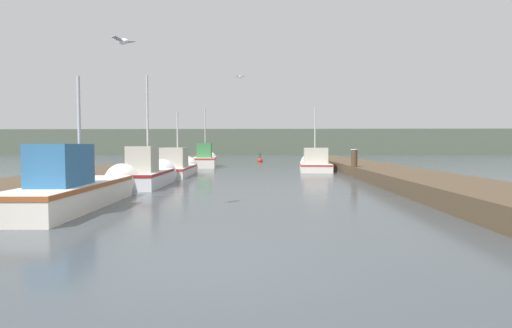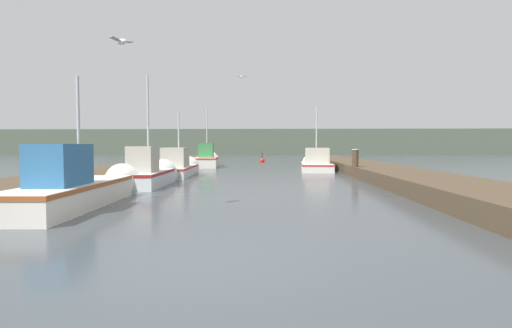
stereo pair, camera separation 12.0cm
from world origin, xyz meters
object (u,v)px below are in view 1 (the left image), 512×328
(fishing_boat_0, at_px, (83,187))
(mooring_piling_0, at_px, (354,163))
(fishing_boat_3, at_px, (314,164))
(mooring_piling_1, at_px, (184,158))
(seagull_1, at_px, (123,41))
(fishing_boat_1, at_px, (149,174))
(fishing_boat_2, at_px, (178,167))
(channel_buoy, at_px, (260,161))
(fishing_boat_4, at_px, (206,160))
(seagull_lead, at_px, (240,77))

(fishing_boat_0, xyz_separation_m, mooring_piling_0, (8.84, 8.98, 0.21))
(fishing_boat_0, bearing_deg, fishing_boat_3, 60.26)
(mooring_piling_1, distance_m, seagull_1, 18.51)
(mooring_piling_1, bearing_deg, fishing_boat_1, -84.55)
(fishing_boat_2, xyz_separation_m, mooring_piling_0, (8.73, -1.29, 0.24))
(fishing_boat_2, xyz_separation_m, channel_buoy, (3.89, 16.03, -0.31))
(fishing_boat_1, distance_m, seagull_1, 7.58)
(fishing_boat_1, distance_m, fishing_boat_2, 5.18)
(fishing_boat_4, distance_m, seagull_1, 20.52)
(fishing_boat_0, xyz_separation_m, fishing_boat_2, (0.11, 10.27, -0.03))
(mooring_piling_0, xyz_separation_m, seagull_1, (-7.18, -10.53, 3.07))
(fishing_boat_4, relative_size, seagull_lead, 10.35)
(fishing_boat_2, distance_m, mooring_piling_0, 8.83)
(fishing_boat_4, xyz_separation_m, seagull_1, (1.46, -20.21, 3.26))
(fishing_boat_2, bearing_deg, fishing_boat_3, 26.82)
(fishing_boat_3, bearing_deg, fishing_boat_4, 154.48)
(fishing_boat_3, relative_size, seagull_1, 10.06)
(fishing_boat_4, relative_size, mooring_piling_0, 4.27)
(fishing_boat_1, bearing_deg, seagull_lead, 69.27)
(mooring_piling_1, bearing_deg, mooring_piling_0, -37.62)
(fishing_boat_1, distance_m, mooring_piling_1, 11.46)
(fishing_boat_2, xyz_separation_m, seagull_lead, (2.96, 3.53, 5.16))
(fishing_boat_4, height_order, seagull_1, fishing_boat_4)
(fishing_boat_0, relative_size, mooring_piling_0, 4.52)
(fishing_boat_2, distance_m, seagull_1, 12.38)
(fishing_boat_2, relative_size, mooring_piling_0, 4.13)
(mooring_piling_1, xyz_separation_m, channel_buoy, (4.92, 9.79, -0.51))
(fishing_boat_2, relative_size, mooring_piling_1, 4.37)
(seagull_lead, xyz_separation_m, seagull_1, (-1.41, -15.35, -1.84))
(fishing_boat_1, height_order, channel_buoy, fishing_boat_1)
(fishing_boat_2, bearing_deg, fishing_boat_0, -93.42)
(mooring_piling_0, distance_m, channel_buoy, 17.99)
(fishing_boat_0, relative_size, fishing_boat_3, 1.14)
(mooring_piling_0, bearing_deg, fishing_boat_1, -155.87)
(fishing_boat_0, height_order, fishing_boat_3, fishing_boat_3)
(fishing_boat_0, bearing_deg, seagull_lead, 75.32)
(mooring_piling_1, xyz_separation_m, seagull_1, (2.58, -18.06, 3.11))
(mooring_piling_0, height_order, mooring_piling_1, mooring_piling_0)
(fishing_boat_0, distance_m, fishing_boat_2, 10.27)
(mooring_piling_0, relative_size, channel_buoy, 1.41)
(fishing_boat_0, bearing_deg, fishing_boat_4, 87.24)
(fishing_boat_1, relative_size, mooring_piling_0, 3.40)
(fishing_boat_4, bearing_deg, seagull_1, -91.11)
(mooring_piling_1, distance_m, seagull_lead, 6.91)
(fishing_boat_3, bearing_deg, channel_buoy, 110.63)
(fishing_boat_1, height_order, seagull_lead, seagull_lead)
(fishing_boat_3, xyz_separation_m, channel_buoy, (-3.60, 11.77, -0.25))
(seagull_1, bearing_deg, fishing_boat_1, -136.82)
(fishing_boat_3, relative_size, mooring_piling_0, 3.95)
(mooring_piling_1, xyz_separation_m, seagull_lead, (3.99, -2.71, 4.95))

